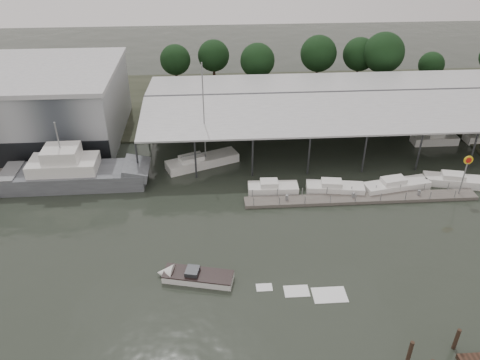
{
  "coord_description": "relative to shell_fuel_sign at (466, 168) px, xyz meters",
  "views": [
    {
      "loc": [
        -2.6,
        -35.51,
        31.18
      ],
      "look_at": [
        0.56,
        11.43,
        2.5
      ],
      "focal_mm": 35.0,
      "sensor_mm": 36.0,
      "label": 1
    }
  ],
  "objects": [
    {
      "name": "moored_cruiser_1",
      "position": [
        -14.82,
        1.92,
        -3.31
      ],
      "size": [
        7.21,
        3.19,
        1.7
      ],
      "rotation": [
        0.0,
        0.0,
        -0.15
      ],
      "color": "white",
      "rests_on": "ground"
    },
    {
      "name": "horizon_tree_line",
      "position": [
        -6.4,
        37.56,
        2.17
      ],
      "size": [
        68.84,
        11.52,
        10.83
      ],
      "color": "black",
      "rests_on": "ground"
    },
    {
      "name": "moored_cruiser_2",
      "position": [
        -7.09,
        1.97,
        -3.31
      ],
      "size": [
        8.52,
        3.65,
        1.7
      ],
      "rotation": [
        0.0,
        0.0,
        0.18
      ],
      "color": "white",
      "rests_on": "ground"
    },
    {
      "name": "covered_boat_shed",
      "position": [
        -10.0,
        18.01,
        2.2
      ],
      "size": [
        58.24,
        24.0,
        6.96
      ],
      "color": "silver",
      "rests_on": "ground"
    },
    {
      "name": "white_sailboat",
      "position": [
        -31.11,
        9.67,
        -3.27
      ],
      "size": [
        10.04,
        6.06,
        14.27
      ],
      "rotation": [
        0.0,
        0.0,
        0.38
      ],
      "color": "white",
      "rests_on": "ground"
    },
    {
      "name": "speedboat_underway",
      "position": [
        -31.93,
        -12.27,
        -3.53
      ],
      "size": [
        18.07,
        5.9,
        2.0
      ],
      "rotation": [
        0.0,
        0.0,
        2.91
      ],
      "color": "white",
      "rests_on": "ground"
    },
    {
      "name": "moored_cruiser_3",
      "position": [
        0.76,
        2.62,
        -3.31
      ],
      "size": [
        8.05,
        3.95,
        1.7
      ],
      "rotation": [
        0.0,
        0.0,
        -0.24
      ],
      "color": "white",
      "rests_on": "ground"
    },
    {
      "name": "floating_dock",
      "position": [
        -12.0,
        0.01,
        -3.72
      ],
      "size": [
        28.0,
        2.0,
        1.4
      ],
      "color": "#66625A",
      "rests_on": "ground"
    },
    {
      "name": "shell_fuel_sign",
      "position": [
        0.0,
        0.0,
        0.0
      ],
      "size": [
        1.1,
        0.18,
        5.55
      ],
      "color": "gray",
      "rests_on": "ground"
    },
    {
      "name": "grey_trawler",
      "position": [
        -46.74,
        5.98,
        -2.35
      ],
      "size": [
        18.11,
        5.31,
        8.84
      ],
      "rotation": [
        0.0,
        0.0,
        0.01
      ],
      "color": "slate",
      "rests_on": "ground"
    },
    {
      "name": "moored_cruiser_0",
      "position": [
        -22.41,
        2.38,
        -3.31
      ],
      "size": [
        6.15,
        2.41,
        1.7
      ],
      "rotation": [
        0.0,
        0.0,
        -0.03
      ],
      "color": "white",
      "rests_on": "ground"
    },
    {
      "name": "land_strip_far",
      "position": [
        -27.0,
        32.01,
        -3.83
      ],
      "size": [
        140.0,
        30.0,
        0.3
      ],
      "color": "#3E4131",
      "rests_on": "ground"
    },
    {
      "name": "ground",
      "position": [
        -27.0,
        -9.99,
        -3.93
      ],
      "size": [
        200.0,
        200.0,
        0.0
      ],
      "primitive_type": "plane",
      "color": "#262C24",
      "rests_on": "ground"
    },
    {
      "name": "storage_warehouse",
      "position": [
        -55.0,
        19.95,
        1.36
      ],
      "size": [
        24.5,
        20.5,
        10.5
      ],
      "color": "#9A9FA4",
      "rests_on": "ground"
    }
  ]
}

